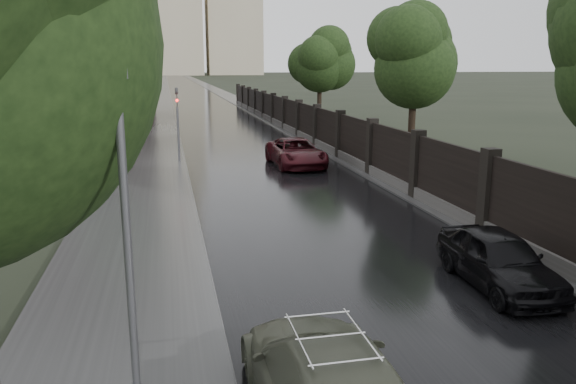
{
  "coord_description": "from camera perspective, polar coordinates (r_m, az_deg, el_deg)",
  "views": [
    {
      "loc": [
        -4.89,
        -4.99,
        5.14
      ],
      "look_at": [
        -1.5,
        10.68,
        1.5
      ],
      "focal_mm": 35.0,
      "sensor_mm": 36.0,
      "label": 1
    }
  ],
  "objects": [
    {
      "name": "road",
      "position": [
        195.12,
        -10.99,
        11.04
      ],
      "size": [
        8.0,
        420.0,
        0.02
      ],
      "primitive_type": "cube",
      "color": "black",
      "rests_on": "ground"
    },
    {
      "name": "sidewalk_left",
      "position": [
        195.06,
        -12.79,
        10.98
      ],
      "size": [
        4.0,
        420.0,
        0.16
      ],
      "primitive_type": "cube",
      "color": "#2D2D2D",
      "rests_on": "ground"
    },
    {
      "name": "verge_right",
      "position": [
        195.34,
        -9.35,
        11.12
      ],
      "size": [
        3.0,
        420.0,
        0.08
      ],
      "primitive_type": "cube",
      "color": "#2D2D2D",
      "rests_on": "ground"
    },
    {
      "name": "fence_right",
      "position": [
        38.43,
        2.16,
        6.6
      ],
      "size": [
        0.45,
        75.72,
        2.7
      ],
      "color": "#383533",
      "rests_on": "ground"
    },
    {
      "name": "tree_left_far",
      "position": [
        35.13,
        -17.73,
        12.36
      ],
      "size": [
        4.25,
        4.25,
        7.39
      ],
      "color": "black",
      "rests_on": "ground"
    },
    {
      "name": "tree_right_b",
      "position": [
        29.7,
        12.72,
        12.11
      ],
      "size": [
        4.08,
        4.08,
        7.01
      ],
      "color": "black",
      "rests_on": "ground"
    },
    {
      "name": "tree_right_c",
      "position": [
        46.67,
        3.25,
        12.53
      ],
      "size": [
        4.08,
        4.08,
        7.01
      ],
      "color": "black",
      "rests_on": "ground"
    },
    {
      "name": "lamp_post",
      "position": [
        6.96,
        -15.77,
        -8.46
      ],
      "size": [
        0.25,
        0.12,
        5.11
      ],
      "color": "#59595E",
      "rests_on": "ground"
    },
    {
      "name": "traffic_light",
      "position": [
        30.12,
        -11.14,
        7.32
      ],
      "size": [
        0.16,
        0.32,
        4.0
      ],
      "color": "#59595E",
      "rests_on": "ground"
    },
    {
      "name": "brick_building",
      "position": [
        58.68,
        -26.22,
        16.28
      ],
      "size": [
        24.0,
        18.0,
        20.0
      ],
      "primitive_type": "cube",
      "color": "black",
      "rests_on": "ground"
    },
    {
      "name": "car_right_near",
      "position": [
        14.16,
        20.62,
        -6.41
      ],
      "size": [
        1.76,
        4.06,
        1.36
      ],
      "primitive_type": "imported",
      "rotation": [
        0.0,
        0.0,
        -0.04
      ],
      "color": "black",
      "rests_on": "ground"
    },
    {
      "name": "car_right_far",
      "position": [
        29.08,
        0.82,
        4.04
      ],
      "size": [
        2.54,
        5.24,
        1.44
      ],
      "primitive_type": "imported",
      "rotation": [
        0.0,
        0.0,
        0.03
      ],
      "color": "#340B11",
      "rests_on": "ground"
    }
  ]
}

